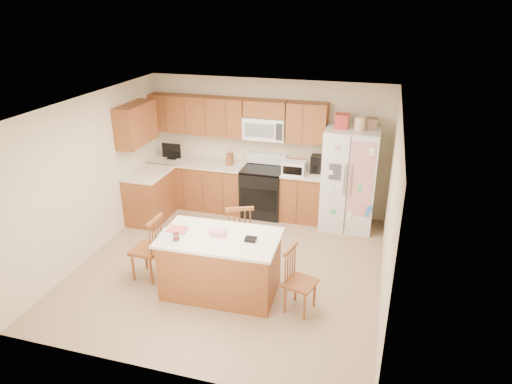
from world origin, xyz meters
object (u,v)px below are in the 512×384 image
(island, at_px, (220,264))
(windsor_chair_right, at_px, (299,282))
(stove, at_px, (263,191))
(refrigerator, at_px, (349,178))
(windsor_chair_left, at_px, (148,249))
(windsor_chair_back, at_px, (239,235))

(island, distance_m, windsor_chair_right, 1.12)
(stove, distance_m, refrigerator, 1.63)
(island, bearing_deg, windsor_chair_right, -5.08)
(windsor_chair_left, relative_size, windsor_chair_right, 1.09)
(island, bearing_deg, refrigerator, 59.57)
(windsor_chair_back, bearing_deg, windsor_chair_left, -147.65)
(windsor_chair_left, relative_size, windsor_chair_back, 0.96)
(island, bearing_deg, stove, 91.93)
(windsor_chair_right, bearing_deg, island, 174.92)
(stove, xyz_separation_m, windsor_chair_back, (0.10, -1.80, 0.01))
(windsor_chair_right, bearing_deg, windsor_chair_back, 141.19)
(stove, height_order, refrigerator, refrigerator)
(stove, height_order, windsor_chair_back, stove)
(windsor_chair_left, xyz_separation_m, windsor_chair_right, (2.25, -0.16, -0.04))
(stove, distance_m, windsor_chair_right, 2.94)
(stove, relative_size, windsor_chair_left, 1.15)
(windsor_chair_back, bearing_deg, refrigerator, 49.76)
(windsor_chair_left, distance_m, windsor_chair_right, 2.25)
(windsor_chair_left, xyz_separation_m, windsor_chair_back, (1.14, 0.72, 0.02))
(refrigerator, bearing_deg, stove, 177.70)
(refrigerator, distance_m, windsor_chair_back, 2.32)
(stove, distance_m, windsor_chair_back, 1.80)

